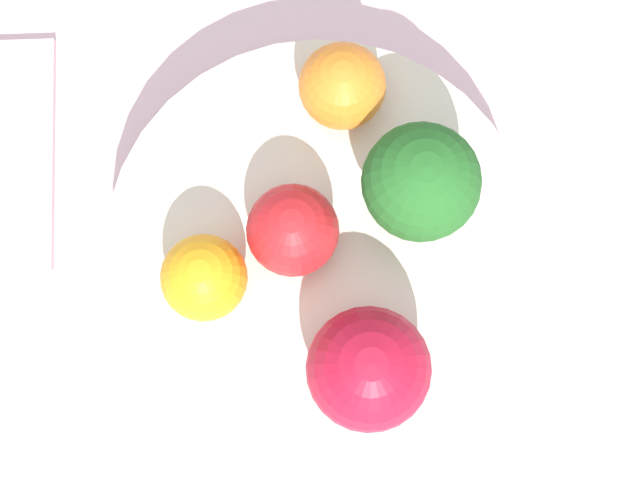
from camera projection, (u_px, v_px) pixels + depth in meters
name	position (u px, v px, depth m)	size (l,w,h in m)	color
ground_plane	(320.00, 264.00, 0.60)	(6.00, 6.00, 0.00)	gray
table_surface	(320.00, 261.00, 0.59)	(1.20, 1.20, 0.02)	silver
bowl	(320.00, 251.00, 0.56)	(0.22, 0.22, 0.04)	silver
broccoli	(421.00, 183.00, 0.51)	(0.06, 0.06, 0.07)	#99C17A
apple_red	(293.00, 230.00, 0.52)	(0.05, 0.05, 0.05)	red
apple_green	(369.00, 369.00, 0.50)	(0.06, 0.06, 0.06)	#B7142D
orange_front	(342.00, 86.00, 0.53)	(0.04, 0.04, 0.04)	orange
orange_back	(204.00, 278.00, 0.52)	(0.04, 0.04, 0.04)	orange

